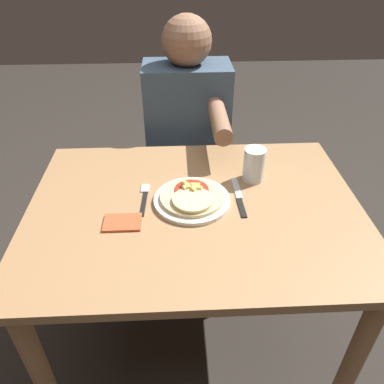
% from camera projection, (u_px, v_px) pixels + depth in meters
% --- Properties ---
extents(ground_plane, '(8.00, 8.00, 0.00)m').
position_uv_depth(ground_plane, '(194.00, 338.00, 1.66)').
color(ground_plane, '#2D2823').
extents(dining_table, '(1.09, 0.81, 0.74)m').
position_uv_depth(dining_table, '(195.00, 233.00, 1.29)').
color(dining_table, '#9E754C').
rests_on(dining_table, ground_plane).
extents(plate, '(0.25, 0.25, 0.01)m').
position_uv_depth(plate, '(192.00, 200.00, 1.24)').
color(plate, silver).
rests_on(plate, dining_table).
extents(pizza, '(0.21, 0.21, 0.04)m').
position_uv_depth(pizza, '(192.00, 196.00, 1.23)').
color(pizza, '#E0C689').
rests_on(pizza, plate).
extents(fork, '(0.03, 0.18, 0.00)m').
position_uv_depth(fork, '(144.00, 197.00, 1.26)').
color(fork, black).
rests_on(fork, dining_table).
extents(knife, '(0.03, 0.22, 0.00)m').
position_uv_depth(knife, '(239.00, 197.00, 1.26)').
color(knife, black).
rests_on(knife, dining_table).
extents(drinking_glass, '(0.08, 0.08, 0.12)m').
position_uv_depth(drinking_glass, '(254.00, 165.00, 1.32)').
color(drinking_glass, silver).
rests_on(drinking_glass, dining_table).
extents(napkin, '(0.12, 0.08, 0.01)m').
position_uv_depth(napkin, '(122.00, 222.00, 1.15)').
color(napkin, '#C6512D').
rests_on(napkin, dining_table).
extents(person_diner, '(0.38, 0.52, 1.21)m').
position_uv_depth(person_diner, '(188.00, 129.00, 1.75)').
color(person_diner, '#2D2D38').
rests_on(person_diner, ground_plane).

